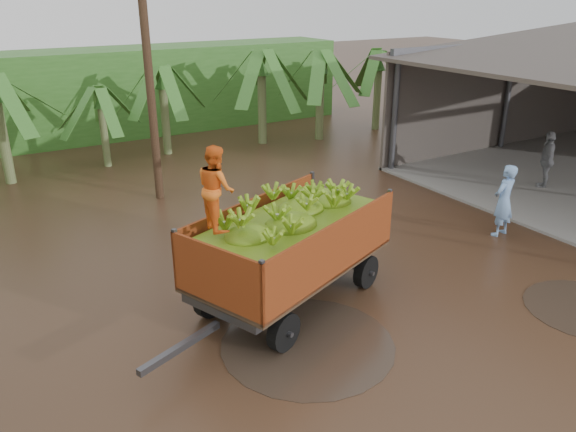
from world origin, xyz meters
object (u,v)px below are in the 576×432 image
at_px(banana_trailer, 290,243).
at_px(utility_pole, 149,71).
at_px(man_blue, 504,201).
at_px(man_grey, 547,160).

relative_size(banana_trailer, utility_pole, 0.80).
relative_size(banana_trailer, man_blue, 3.17).
bearing_deg(banana_trailer, utility_pole, 70.29).
relative_size(banana_trailer, man_grey, 3.22).
bearing_deg(man_blue, banana_trailer, -7.20).
distance_m(banana_trailer, utility_pole, 7.68).
bearing_deg(man_blue, utility_pole, -55.45).
distance_m(man_blue, utility_pole, 10.15).
xyz_separation_m(banana_trailer, utility_pole, (-0.21, 7.27, 2.46)).
xyz_separation_m(banana_trailer, man_grey, (10.52, 1.81, -0.38)).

